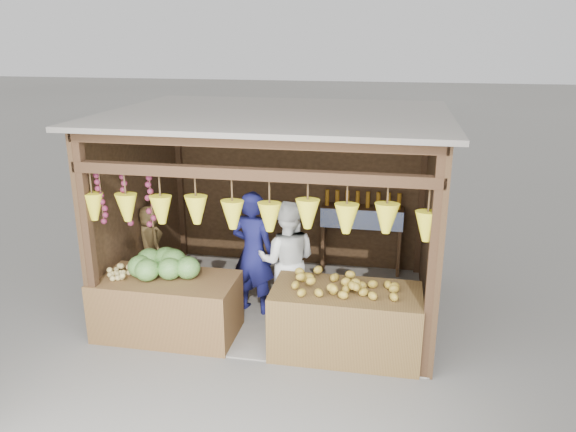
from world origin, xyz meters
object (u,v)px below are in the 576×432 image
object	(u,v)px
vendor_seated	(151,242)
woman_standing	(287,261)
counter_right	(345,321)
man_standing	(253,253)
counter_left	(167,306)

from	to	relation	value
vendor_seated	woman_standing	bearing A→B (deg)	-146.19
counter_right	man_standing	world-z (taller)	man_standing
counter_left	counter_right	world-z (taller)	counter_right
counter_right	man_standing	bearing A→B (deg)	148.25
woman_standing	vendor_seated	size ratio (longest dim) A/B	1.54
woman_standing	vendor_seated	world-z (taller)	woman_standing
counter_left	counter_right	distance (m)	2.21
counter_right	woman_standing	size ratio (longest dim) A/B	1.06
man_standing	woman_standing	bearing A→B (deg)	-175.51
woman_standing	counter_right	bearing A→B (deg)	135.88
counter_right	woman_standing	world-z (taller)	woman_standing
man_standing	woman_standing	xyz separation A→B (m)	(0.47, -0.09, -0.04)
counter_left	man_standing	size ratio (longest dim) A/B	1.02
counter_right	vendor_seated	xyz separation A→B (m)	(-2.87, 1.08, 0.40)
counter_left	counter_right	bearing A→B (deg)	-0.20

